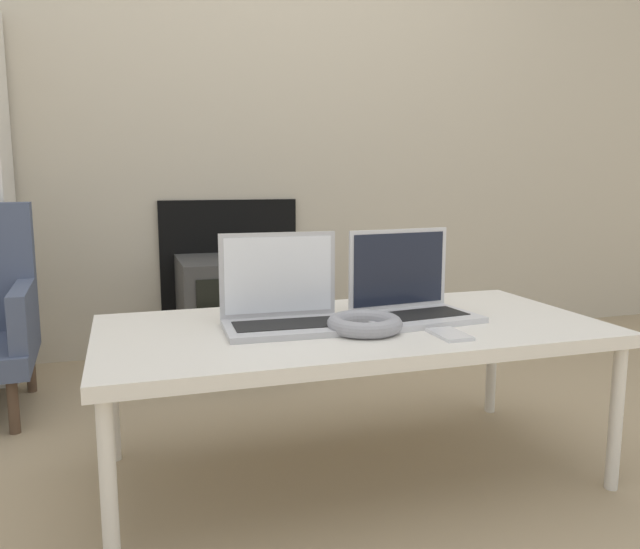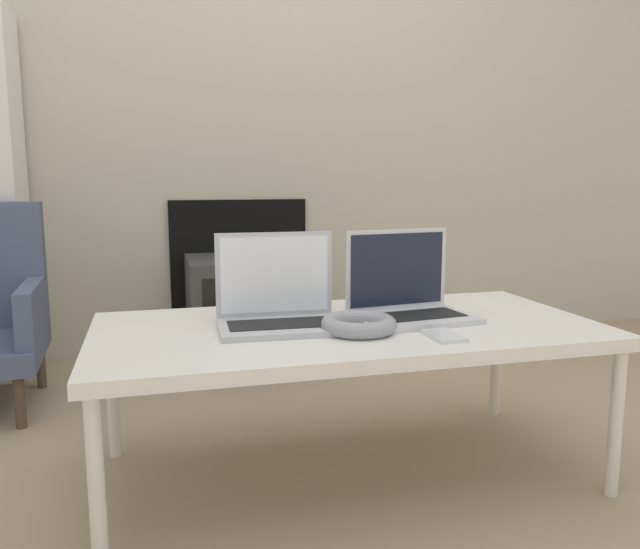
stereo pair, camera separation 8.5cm
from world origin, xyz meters
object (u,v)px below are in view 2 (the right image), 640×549
object	(u,v)px
laptop_right	(407,298)
tv	(247,310)
headphones	(359,324)
laptop_left	(278,305)
phone	(443,336)

from	to	relation	value
laptop_right	tv	size ratio (longest dim) A/B	0.66
laptop_right	headphones	xyz separation A→B (m)	(-0.19, -0.12, -0.04)
laptop_left	phone	size ratio (longest dim) A/B	2.68
laptop_left	headphones	world-z (taller)	laptop_left
laptop_right	tv	distance (m)	1.22
phone	tv	distance (m)	1.43
laptop_left	phone	world-z (taller)	laptop_left
phone	tv	bearing A→B (deg)	102.22
headphones	phone	distance (m)	0.22
laptop_left	tv	world-z (taller)	laptop_left
laptop_left	laptop_right	distance (m)	0.38
laptop_left	tv	distance (m)	1.19
laptop_left	tv	xyz separation A→B (m)	(0.08, 1.15, -0.26)
laptop_left	laptop_right	bearing A→B (deg)	2.48
headphones	tv	size ratio (longest dim) A/B	0.38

